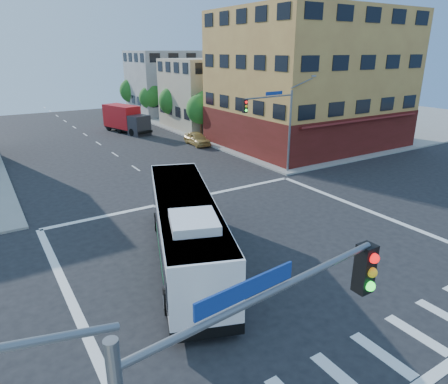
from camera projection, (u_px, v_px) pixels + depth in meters
ground at (265, 254)px, 20.82m from camera, size 120.00×120.00×0.00m
sidewalk_ne at (303, 114)px, 66.25m from camera, size 50.00×50.00×0.15m
corner_building_ne at (308, 91)px, 43.60m from camera, size 18.10×15.44×14.00m
building_east_near at (213, 93)px, 54.92m from camera, size 12.06×10.06×9.00m
building_east_far at (170, 83)px, 65.92m from camera, size 12.06×10.06×10.00m
signal_mast_ne at (276, 117)px, 32.17m from camera, size 7.91×1.13×8.07m
street_tree_a at (202, 107)px, 47.85m from camera, size 3.60×3.60×5.53m
street_tree_b at (173, 99)px, 54.18m from camera, size 3.80×3.80×5.79m
street_tree_c at (151, 96)px, 60.66m from camera, size 3.40×3.40×5.29m
street_tree_d at (132, 89)px, 66.90m from camera, size 4.00×4.00×6.03m
transit_bus at (186, 228)px, 19.49m from camera, size 6.88×12.77×3.74m
box_truck at (126, 120)px, 51.16m from camera, size 4.17×7.84×3.39m
parked_car at (197, 139)px, 44.64m from camera, size 1.84×4.26×1.43m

